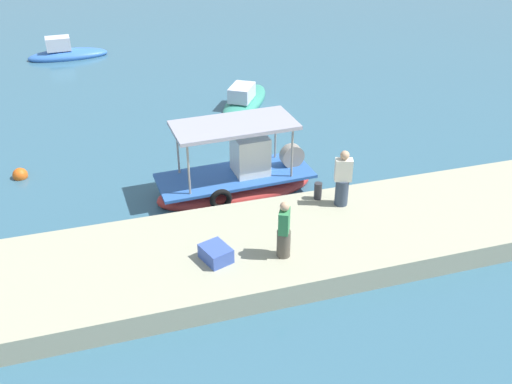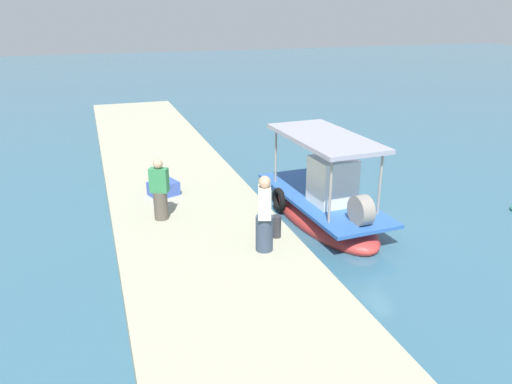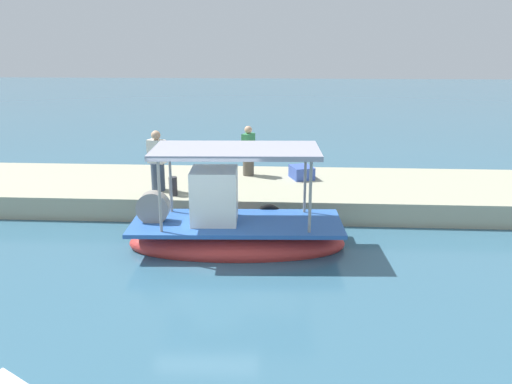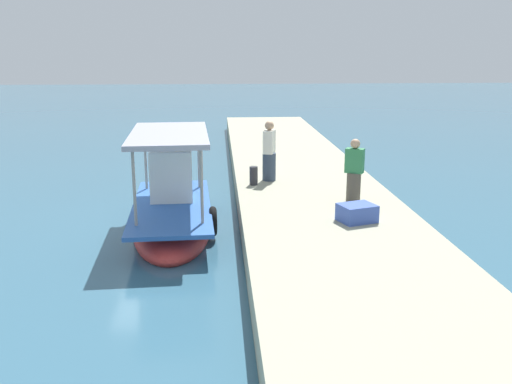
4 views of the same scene
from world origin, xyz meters
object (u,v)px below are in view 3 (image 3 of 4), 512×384
(cargo_crate, at_px, (302,172))
(mooring_bollard, at_px, (173,186))
(fisherman_near_bollard, at_px, (157,164))
(fisherman_by_crate, at_px, (248,153))
(main_fishing_boat, at_px, (233,230))

(cargo_crate, bearing_deg, mooring_bollard, 29.92)
(fisherman_near_bollard, distance_m, cargo_crate, 4.66)
(fisherman_by_crate, bearing_deg, main_fishing_boat, 89.64)
(fisherman_near_bollard, distance_m, fisherman_by_crate, 3.23)
(cargo_crate, bearing_deg, main_fishing_boat, 67.84)
(fisherman_near_bollard, bearing_deg, fisherman_by_crate, -142.18)
(main_fishing_boat, xyz_separation_m, mooring_bollard, (1.97, -2.23, 0.47))
(fisherman_by_crate, bearing_deg, fisherman_near_bollard, 37.82)
(fisherman_by_crate, relative_size, cargo_crate, 2.07)
(cargo_crate, bearing_deg, fisherman_near_bollard, 21.01)
(fisherman_by_crate, height_order, cargo_crate, fisherman_by_crate)
(main_fishing_boat, height_order, fisherman_near_bollard, main_fishing_boat)
(fisherman_by_crate, bearing_deg, cargo_crate, 169.49)
(main_fishing_boat, height_order, cargo_crate, main_fishing_boat)
(fisherman_near_bollard, height_order, fisherman_by_crate, fisherman_near_bollard)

